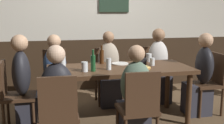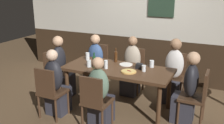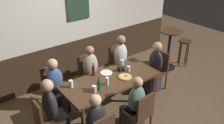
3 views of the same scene
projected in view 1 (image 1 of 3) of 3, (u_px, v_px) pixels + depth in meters
ground_plane at (119, 120)px, 3.71m from camera, size 12.00×12.00×0.00m
wall_back at (98, 20)px, 5.05m from camera, size 6.40×0.13×2.60m
dining_table at (120, 73)px, 3.59m from camera, size 1.88×0.83×0.74m
chair_head_west at (12, 92)px, 3.33m from camera, size 0.40×0.40×0.88m
chair_right_far at (155, 70)px, 4.59m from camera, size 0.40×0.40×0.88m
chair_mid_near at (139, 106)px, 2.83m from camera, size 0.40×0.40×0.88m
chair_mid_far at (107, 72)px, 4.41m from camera, size 0.40×0.40×0.88m
chair_left_near at (58, 112)px, 2.65m from camera, size 0.40×0.40×0.88m
chair_left_far at (55, 74)px, 4.24m from camera, size 0.40×0.40×0.88m
chair_head_east at (211, 80)px, 3.91m from camera, size 0.40×0.40×0.88m
person_head_west at (26, 90)px, 3.36m from camera, size 0.37×0.34×1.20m
person_right_far at (158, 71)px, 4.44m from camera, size 0.34×0.37×1.20m
person_mid_near at (134, 103)px, 2.99m from camera, size 0.34×0.37×1.12m
person_mid_far at (109, 75)px, 4.26m from camera, size 0.34×0.37×1.17m
person_left_near at (58, 108)px, 2.80m from camera, size 0.34×0.37×1.15m
person_left_far at (55, 78)px, 4.08m from camera, size 0.34×0.37×1.13m
person_head_east at (200, 80)px, 3.88m from camera, size 0.37×0.34×1.17m
pizza at (141, 67)px, 3.51m from camera, size 0.26×0.26×0.03m
highball_clear at (85, 67)px, 3.31m from camera, size 0.08×0.08×0.12m
tumbler_water at (109, 65)px, 3.42m from camera, size 0.06×0.06×0.15m
pint_glass_amber at (149, 58)px, 3.97m from camera, size 0.08×0.08×0.12m
beer_glass_tall at (63, 62)px, 3.62m from camera, size 0.08×0.08×0.14m
pint_glass_pale at (152, 62)px, 3.69m from camera, size 0.07×0.07×0.11m
beer_bottle_green at (93, 63)px, 3.33m from camera, size 0.06×0.06×0.27m
beer_bottle_brown at (102, 56)px, 3.82m from camera, size 0.06×0.06×0.26m
plate_white_large at (120, 63)px, 3.81m from camera, size 0.24×0.24×0.01m
condiment_caddy at (142, 61)px, 3.77m from camera, size 0.11×0.09×0.09m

